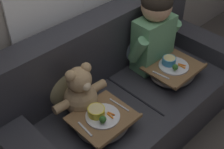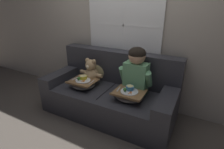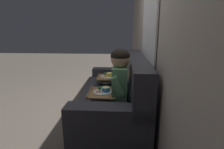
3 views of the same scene
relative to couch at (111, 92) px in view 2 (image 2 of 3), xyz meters
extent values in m
plane|color=#4C443D|center=(0.00, -0.08, -0.32)|extent=(14.00, 14.00, 0.00)
cube|color=#A89E8E|center=(0.00, 0.45, 0.98)|extent=(8.00, 0.05, 2.60)
cube|color=white|center=(0.00, 0.40, 0.98)|extent=(1.22, 0.02, 1.05)
cube|color=black|center=(0.00, 0.41, 0.98)|extent=(1.17, 0.01, 1.00)
cube|color=white|center=(0.00, 0.40, 0.98)|extent=(0.02, 0.02, 1.00)
cube|color=white|center=(0.00, 0.40, 0.98)|extent=(1.17, 0.02, 0.02)
cube|color=#2D2D33|center=(0.00, -0.08, -0.12)|extent=(1.97, 0.90, 0.41)
cube|color=#2D2D33|center=(0.00, 0.27, 0.35)|extent=(1.97, 0.22, 0.51)
cube|color=#2D2D33|center=(-0.87, -0.08, 0.16)|extent=(0.22, 0.90, 0.15)
cube|color=#2D2D33|center=(0.87, -0.08, 0.16)|extent=(0.22, 0.90, 0.15)
cube|color=black|center=(0.00, -0.10, 0.09)|extent=(0.01, 0.64, 0.01)
ellipsoid|color=slate|center=(0.38, 0.19, 0.27)|extent=(0.39, 0.19, 0.40)
ellipsoid|color=tan|center=(-0.38, 0.19, 0.27)|extent=(0.38, 0.18, 0.39)
cube|color=#66A370|center=(0.38, 0.03, 0.31)|extent=(0.34, 0.20, 0.45)
sphere|color=tan|center=(0.38, 0.03, 0.64)|extent=(0.23, 0.23, 0.23)
ellipsoid|color=black|center=(0.38, 0.03, 0.68)|extent=(0.24, 0.24, 0.16)
cylinder|color=#66A370|center=(0.19, 0.02, 0.35)|extent=(0.09, 0.18, 0.25)
cylinder|color=#66A370|center=(0.57, 0.00, 0.35)|extent=(0.09, 0.18, 0.25)
sphere|color=tan|center=(-0.38, 0.03, 0.21)|extent=(0.24, 0.24, 0.24)
sphere|color=tan|center=(-0.38, 0.03, 0.38)|extent=(0.17, 0.17, 0.17)
sphere|color=tan|center=(-0.44, 0.03, 0.45)|extent=(0.07, 0.07, 0.07)
sphere|color=tan|center=(-0.32, 0.03, 0.45)|extent=(0.07, 0.07, 0.07)
sphere|color=beige|center=(-0.39, -0.05, 0.37)|extent=(0.06, 0.06, 0.06)
sphere|color=black|center=(-0.39, -0.06, 0.38)|extent=(0.02, 0.02, 0.02)
cylinder|color=tan|center=(-0.53, 0.04, 0.23)|extent=(0.12, 0.07, 0.06)
cylinder|color=tan|center=(-0.23, 0.02, 0.23)|extent=(0.12, 0.07, 0.06)
cylinder|color=tan|center=(-0.44, -0.09, 0.12)|extent=(0.07, 0.11, 0.06)
cylinder|color=tan|center=(-0.34, -0.09, 0.12)|extent=(0.07, 0.11, 0.06)
ellipsoid|color=slate|center=(0.38, -0.19, 0.14)|extent=(0.39, 0.34, 0.10)
cube|color=brown|center=(0.38, -0.19, 0.19)|extent=(0.41, 0.35, 0.01)
cube|color=brown|center=(0.38, -0.36, 0.21)|extent=(0.41, 0.02, 0.02)
cylinder|color=silver|center=(0.38, -0.19, 0.20)|extent=(0.24, 0.24, 0.01)
cylinder|color=#3889C1|center=(0.37, -0.15, 0.24)|extent=(0.11, 0.11, 0.05)
cylinder|color=#E5D189|center=(0.37, -0.15, 0.26)|extent=(0.09, 0.09, 0.01)
sphere|color=#38702D|center=(0.34, -0.24, 0.24)|extent=(0.05, 0.05, 0.05)
cylinder|color=#7A9E56|center=(0.34, -0.24, 0.22)|extent=(0.02, 0.02, 0.02)
cylinder|color=orange|center=(0.41, -0.25, 0.22)|extent=(0.01, 0.07, 0.01)
cylinder|color=orange|center=(0.43, -0.24, 0.22)|extent=(0.03, 0.06, 0.01)
cube|color=silver|center=(0.22, -0.19, 0.20)|extent=(0.03, 0.14, 0.01)
ellipsoid|color=slate|center=(-0.38, -0.19, 0.14)|extent=(0.38, 0.34, 0.10)
cube|color=brown|center=(-0.38, -0.19, 0.19)|extent=(0.39, 0.35, 0.01)
cube|color=brown|center=(-0.38, -0.36, 0.21)|extent=(0.39, 0.02, 0.02)
cylinder|color=silver|center=(-0.38, -0.19, 0.20)|extent=(0.23, 0.23, 0.01)
cylinder|color=yellow|center=(-0.40, -0.16, 0.24)|extent=(0.11, 0.11, 0.05)
cylinder|color=#E5D189|center=(-0.40, -0.16, 0.26)|extent=(0.10, 0.10, 0.01)
sphere|color=#38702D|center=(-0.42, -0.24, 0.24)|extent=(0.05, 0.05, 0.05)
cylinder|color=#7A9E56|center=(-0.42, -0.24, 0.22)|extent=(0.02, 0.02, 0.02)
cylinder|color=orange|center=(-0.35, -0.23, 0.22)|extent=(0.01, 0.06, 0.01)
cylinder|color=orange|center=(-0.33, -0.22, 0.22)|extent=(0.03, 0.05, 0.01)
cube|color=silver|center=(-0.53, -0.19, 0.20)|extent=(0.02, 0.14, 0.01)
cube|color=silver|center=(-0.23, -0.19, 0.20)|extent=(0.02, 0.17, 0.01)
camera|label=1|loc=(-1.31, -1.23, 1.71)|focal=50.00mm
camera|label=2|loc=(1.15, -2.12, 1.30)|focal=28.00mm
camera|label=3|loc=(2.49, 0.06, 0.99)|focal=28.00mm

